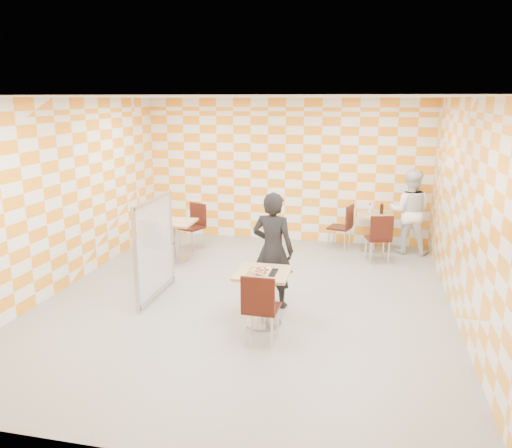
{
  "coord_description": "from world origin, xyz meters",
  "views": [
    {
      "loc": [
        1.67,
        -6.89,
        2.97
      ],
      "look_at": [
        0.1,
        0.2,
        1.15
      ],
      "focal_mm": 35.0,
      "sensor_mm": 36.0,
      "label": 1
    }
  ],
  "objects": [
    {
      "name": "room_shell",
      "position": [
        0.0,
        0.54,
        1.5
      ],
      "size": [
        7.0,
        7.0,
        7.0
      ],
      "color": "gray",
      "rests_on": "ground"
    },
    {
      "name": "main_table",
      "position": [
        0.41,
        -0.76,
        0.51
      ],
      "size": [
        0.7,
        0.7,
        0.75
      ],
      "color": "tan",
      "rests_on": "ground"
    },
    {
      "name": "second_table",
      "position": [
        1.9,
        3.05,
        0.51
      ],
      "size": [
        0.7,
        0.7,
        0.75
      ],
      "color": "tan",
      "rests_on": "ground"
    },
    {
      "name": "empty_table",
      "position": [
        -1.77,
        1.63,
        0.51
      ],
      "size": [
        0.7,
        0.7,
        0.75
      ],
      "color": "tan",
      "rests_on": "ground"
    },
    {
      "name": "chair_main_front",
      "position": [
        0.49,
        -1.35,
        0.54
      ],
      "size": [
        0.44,
        0.45,
        0.92
      ],
      "color": "#34110A",
      "rests_on": "ground"
    },
    {
      "name": "chair_second_front",
      "position": [
        1.98,
        2.24,
        0.54
      ],
      "size": [
        0.52,
        0.52,
        0.92
      ],
      "color": "#34110A",
      "rests_on": "ground"
    },
    {
      "name": "chair_second_side",
      "position": [
        1.3,
        2.98,
        0.54
      ],
      "size": [
        0.53,
        0.52,
        0.92
      ],
      "color": "#34110A",
      "rests_on": "ground"
    },
    {
      "name": "chair_empty_near",
      "position": [
        -1.9,
        0.97,
        0.54
      ],
      "size": [
        0.52,
        0.52,
        0.92
      ],
      "color": "#34110A",
      "rests_on": "ground"
    },
    {
      "name": "chair_empty_far",
      "position": [
        -1.67,
        2.42,
        0.54
      ],
      "size": [
        0.56,
        0.56,
        0.92
      ],
      "color": "#34110A",
      "rests_on": "ground"
    },
    {
      "name": "partition",
      "position": [
        -1.39,
        -0.16,
        0.79
      ],
      "size": [
        0.08,
        1.38,
        1.55
      ],
      "color": "white",
      "rests_on": "ground"
    },
    {
      "name": "man_dark",
      "position": [
        0.42,
        -0.1,
        0.85
      ],
      "size": [
        0.68,
        0.5,
        1.71
      ],
      "primitive_type": "imported",
      "rotation": [
        0.0,
        0.0,
        2.98
      ],
      "color": "black",
      "rests_on": "ground"
    },
    {
      "name": "man_white",
      "position": [
        2.55,
        3.05,
        0.83
      ],
      "size": [
        0.87,
        0.71,
        1.67
      ],
      "primitive_type": "imported",
      "rotation": [
        0.0,
        0.0,
        3.04
      ],
      "color": "white",
      "rests_on": "ground"
    },
    {
      "name": "pizza_on_foil",
      "position": [
        0.41,
        -0.78,
        0.77
      ],
      "size": [
        0.4,
        0.4,
        0.04
      ],
      "color": "silver",
      "rests_on": "main_table"
    },
    {
      "name": "sport_bottle",
      "position": [
        1.79,
        3.16,
        0.84
      ],
      "size": [
        0.06,
        0.06,
        0.2
      ],
      "color": "white",
      "rests_on": "second_table"
    },
    {
      "name": "soda_bottle",
      "position": [
        2.02,
        3.11,
        0.85
      ],
      "size": [
        0.07,
        0.07,
        0.23
      ],
      "color": "black",
      "rests_on": "second_table"
    }
  ]
}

